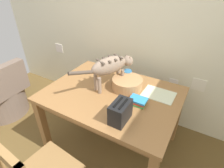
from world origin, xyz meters
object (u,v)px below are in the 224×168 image
at_px(coffee_mug, 127,74).
at_px(wicker_armchair, 3,97).
at_px(book_stack, 137,101).
at_px(saucer_bowl, 127,79).
at_px(magazine, 159,94).
at_px(wicker_basket, 127,83).
at_px(cat, 111,66).
at_px(dining_table, 112,100).
at_px(toaster, 120,112).

bearing_deg(coffee_mug, wicker_armchair, -160.78).
distance_m(coffee_mug, book_stack, 0.41).
distance_m(saucer_bowl, magazine, 0.39).
bearing_deg(wicker_basket, saucer_bowl, 115.93).
distance_m(cat, saucer_bowl, 0.30).
height_order(dining_table, wicker_armchair, wicker_armchair).
xyz_separation_m(magazine, book_stack, (-0.12, -0.23, 0.02)).
distance_m(cat, wicker_armchair, 1.69).
xyz_separation_m(book_stack, wicker_basket, (-0.19, 0.18, 0.03)).
bearing_deg(wicker_basket, magazine, 9.38).
bearing_deg(cat, dining_table, -30.63).
bearing_deg(wicker_basket, toaster, -70.83).
xyz_separation_m(saucer_bowl, wicker_basket, (0.07, -0.14, 0.04)).
bearing_deg(toaster, coffee_mug, 110.62).
bearing_deg(magazine, wicker_armchair, -165.96).
distance_m(magazine, wicker_basket, 0.32).
xyz_separation_m(magazine, wicker_basket, (-0.31, -0.05, 0.05)).
relative_size(book_stack, toaster, 0.82).
bearing_deg(magazine, saucer_bowl, 167.20).
relative_size(magazine, book_stack, 1.82).
relative_size(coffee_mug, toaster, 0.68).
bearing_deg(magazine, cat, -167.26).
distance_m(wicker_basket, toaster, 0.47).
distance_m(saucer_bowl, wicker_basket, 0.17).
bearing_deg(wicker_armchair, toaster, -93.07).
relative_size(saucer_bowl, book_stack, 1.10).
relative_size(coffee_mug, book_stack, 0.83).
relative_size(dining_table, cat, 1.98).
xyz_separation_m(wicker_basket, wicker_armchair, (-1.66, -0.41, -0.51)).
height_order(coffee_mug, book_stack, coffee_mug).
bearing_deg(saucer_bowl, cat, -114.74).
bearing_deg(cat, coffee_mug, 89.21).
bearing_deg(dining_table, cat, 124.63).
relative_size(coffee_mug, wicker_basket, 0.45).
bearing_deg(coffee_mug, wicker_basket, -65.11).
bearing_deg(toaster, cat, 128.40).
xyz_separation_m(cat, saucer_bowl, (0.09, 0.19, -0.22)).
xyz_separation_m(saucer_bowl, magazine, (0.38, -0.09, -0.01)).
xyz_separation_m(wicker_basket, toaster, (0.15, -0.44, 0.03)).
height_order(dining_table, book_stack, book_stack).
distance_m(dining_table, wicker_armchair, 1.63).
height_order(cat, magazine, cat).
height_order(saucer_bowl, magazine, saucer_bowl).
xyz_separation_m(cat, coffee_mug, (0.09, 0.19, -0.16)).
distance_m(cat, wicker_basket, 0.24).
xyz_separation_m(book_stack, wicker_armchair, (-1.84, -0.23, -0.48)).
bearing_deg(saucer_bowl, toaster, -69.10).
xyz_separation_m(cat, magazine, (0.47, 0.10, -0.23)).
bearing_deg(coffee_mug, dining_table, -94.87).
xyz_separation_m(saucer_bowl, toaster, (0.22, -0.58, 0.07)).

